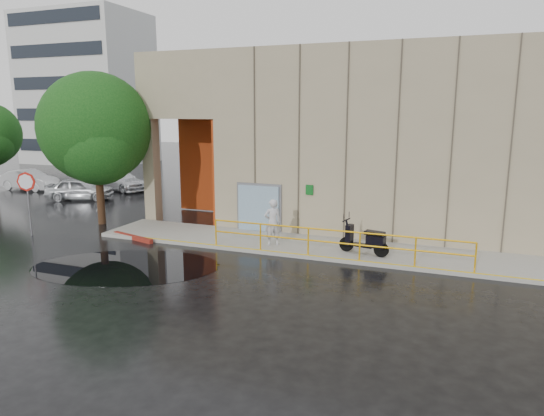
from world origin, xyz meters
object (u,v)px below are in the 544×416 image
Objects in this scene: car_b at (29,180)px; red_curb at (133,237)px; person at (273,222)px; scooter at (365,232)px; car_a at (80,189)px; tree_near at (96,132)px; car_c at (121,181)px; stop_sign at (27,190)px.

red_curb is at bearing -120.71° from car_b.
car_b is (-20.88, 7.72, -0.39)m from person.
scooter is (3.60, 0.04, -0.07)m from person.
scooter is 0.49× the size of car_a.
car_c is at bearing 123.11° from tree_near.
scooter is 14.38m from stop_sign.
person is at bearing -6.28° from tree_near.
scooter is at bearing 4.85° from red_curb.
stop_sign is at bearing -118.22° from tree_near.
car_b is 0.94× the size of car_c.
scooter is 0.47× the size of car_b.
car_b reaches higher than car_a.
scooter is 25.66m from car_b.
person is 17.84m from car_c.
car_a is (-4.22, 7.70, -1.35)m from stop_sign.
scooter is at bearing -100.75° from car_c.
person is at bearing 15.96° from stop_sign.
stop_sign is at bearing -133.78° from car_b.
scooter is 0.81× the size of red_curb.
car_b is (-14.82, 8.49, 0.60)m from red_curb.
car_b is at bearing 51.07° from car_a.
tree_near reaches higher than red_curb.
car_c reaches higher than red_curb.
car_c is 11.19m from tree_near.
person is 6.19m from red_curb.
tree_near is (-9.12, 1.00, 3.31)m from person.
stop_sign is 8.88m from car_a.
tree_near is at bearing -120.62° from car_b.
tree_near is at bearing 68.09° from stop_sign.
tree_near reaches higher than scooter.
person is 0.26× the size of tree_near.
scooter is at bearing -129.71° from car_a.
scooter is 13.20m from tree_near.
stop_sign is 0.71× the size of car_a.
scooter is 20.92m from car_c.
tree_near reaches higher than car_a.
car_a is at bearing 139.49° from tree_near.
stop_sign is at bearing -173.40° from car_a.
red_curb is at bearing -162.79° from scooter.
red_curb is at bearing 19.02° from stop_sign.
person reaches higher than car_c.
car_c is (6.00, 2.12, -0.05)m from car_b.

